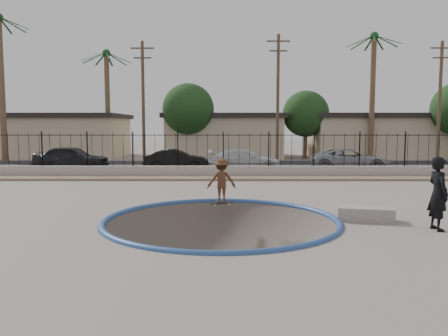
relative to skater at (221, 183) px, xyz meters
The scene contains 26 objects.
ground 10.57m from the skater, 89.93° to the left, with size 120.00×120.00×2.20m, color gray.
bowl_pit 2.71m from the skater, 89.72° to the right, with size 6.84×6.84×1.80m, color #4A4039, non-canonical shape.
coping_ring 2.71m from the skater, 89.72° to the right, with size 7.04×7.04×0.20m, color #2A4A88.
rock_strip 7.63m from the skater, 89.90° to the left, with size 42.00×1.60×0.11m, color #987F63.
retaining_wall 8.71m from the skater, 89.92° to the left, with size 42.00×0.45×0.60m, color gray.
fence 8.73m from the skater, 89.92° to the left, with size 40.00×0.04×1.80m.
street 15.42m from the skater, 89.95° to the left, with size 90.00×8.00×0.04m, color black.
house_west 29.09m from the skater, 121.04° to the left, with size 11.60×8.60×3.90m.
house_center 24.93m from the skater, 89.97° to the left, with size 10.60×8.60×3.90m.
house_east 28.60m from the skater, 60.63° to the left, with size 12.60×8.60×3.90m.
palm_left 26.05m from the skater, 132.71° to the left, with size 2.30×2.30×11.30m.
palm_mid 25.23m from the skater, 114.03° to the left, with size 2.30×2.30×9.30m.
palm_right 24.56m from the skater, 59.51° to the left, with size 2.30×2.30×10.30m.
utility_pole_left 18.82m from the skater, 108.99° to the left, with size 1.70×0.24×9.00m.
utility_pole_mid 18.34m from the skater, 77.01° to the left, with size 1.70×0.24×9.50m.
utility_pole_right 23.97m from the skater, 47.38° to the left, with size 1.70×0.24×9.00m.
street_tree_left 21.87m from the skater, 97.95° to the left, with size 4.32×4.32×6.36m.
street_tree_mid 23.67m from the skater, 72.62° to the left, with size 3.96×3.96×5.83m.
skater is the anchor object (origin of this frame).
skateboard 0.72m from the skater, behind, with size 0.84×0.52×0.07m.
videographer 6.93m from the skater, 32.52° to the right, with size 0.72×0.47×1.98m, color black.
concrete_ledge 5.02m from the skater, 30.57° to the right, with size 1.60×0.70×0.40m, color gray.
car_a 15.13m from the skater, 128.75° to the left, with size 1.83×4.55×1.55m, color black.
car_b 12.16m from the skater, 103.94° to the left, with size 1.39×3.99×1.32m, color black.
car_c 11.88m from the skater, 83.48° to the left, with size 1.86×4.56×1.32m, color silver.
car_d 14.25m from the skater, 56.30° to the left, with size 2.23×4.84×1.35m, color gray.
Camera 1 is at (0.14, -13.70, 2.79)m, focal length 35.00 mm.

